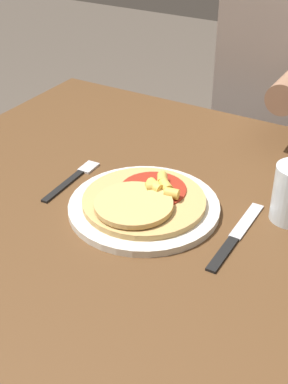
# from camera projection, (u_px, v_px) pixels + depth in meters

# --- Properties ---
(dining_table) EXTENTS (1.13, 0.95, 0.77)m
(dining_table) POSITION_uv_depth(u_px,v_px,m) (161.00, 257.00, 1.06)
(dining_table) COLOR brown
(dining_table) RESTS_ON ground_plane
(plate) EXTENTS (0.28, 0.28, 0.01)m
(plate) POSITION_uv_depth(u_px,v_px,m) (144.00, 207.00, 1.00)
(plate) COLOR silver
(plate) RESTS_ON dining_table
(pizza) EXTENTS (0.23, 0.23, 0.04)m
(pizza) POSITION_uv_depth(u_px,v_px,m) (143.00, 200.00, 0.99)
(pizza) COLOR tan
(pizza) RESTS_ON plate
(fork) EXTENTS (0.03, 0.18, 0.00)m
(fork) POSITION_uv_depth(u_px,v_px,m) (74.00, 178.00, 1.10)
(fork) COLOR black
(fork) RESTS_ON dining_table
(knife) EXTENTS (0.02, 0.22, 0.00)m
(knife) POSITION_uv_depth(u_px,v_px,m) (235.00, 237.00, 0.93)
(knife) COLOR black
(knife) RESTS_ON dining_table
(person_diner) EXTENTS (0.34, 0.52, 1.24)m
(person_diner) POSITION_uv_depth(u_px,v_px,m) (283.00, 102.00, 1.55)
(person_diner) COLOR #2D2D38
(person_diner) RESTS_ON ground_plane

